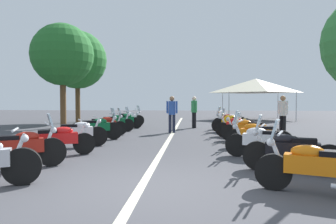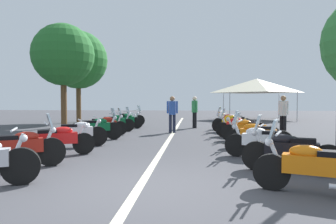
# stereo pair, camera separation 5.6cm
# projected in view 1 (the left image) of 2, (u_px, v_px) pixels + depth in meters

# --- Properties ---
(ground_plane) EXTENTS (80.00, 80.00, 0.00)m
(ground_plane) POSITION_uv_depth(u_px,v_px,m) (140.00, 189.00, 5.30)
(ground_plane) COLOR #424247
(lane_centre_stripe) EXTENTS (28.25, 0.16, 0.01)m
(lane_centre_stripe) POSITION_uv_depth(u_px,v_px,m) (169.00, 139.00, 12.14)
(lane_centre_stripe) COLOR beige
(lane_centre_stripe) RESTS_ON ground_plane
(motorcycle_left_row_1) EXTENTS (1.17, 1.81, 1.22)m
(motorcycle_left_row_1) POSITION_uv_depth(u_px,v_px,m) (20.00, 148.00, 6.81)
(motorcycle_left_row_1) COLOR black
(motorcycle_left_row_1) RESTS_ON ground_plane
(motorcycle_left_row_2) EXTENTS (1.11, 1.90, 0.98)m
(motorcycle_left_row_2) POSITION_uv_depth(u_px,v_px,m) (57.00, 140.00, 8.38)
(motorcycle_left_row_2) COLOR black
(motorcycle_left_row_2) RESTS_ON ground_plane
(motorcycle_left_row_3) EXTENTS (1.04, 1.86, 1.00)m
(motorcycle_left_row_3) POSITION_uv_depth(u_px,v_px,m) (77.00, 133.00, 9.98)
(motorcycle_left_row_3) COLOR black
(motorcycle_left_row_3) RESTS_ON ground_plane
(motorcycle_left_row_4) EXTENTS (1.14, 1.88, 1.23)m
(motorcycle_left_row_4) POSITION_uv_depth(u_px,v_px,m) (96.00, 128.00, 11.61)
(motorcycle_left_row_4) COLOR black
(motorcycle_left_row_4) RESTS_ON ground_plane
(motorcycle_left_row_5) EXTENTS (1.03, 1.94, 1.20)m
(motorcycle_left_row_5) POSITION_uv_depth(u_px,v_px,m) (104.00, 125.00, 13.15)
(motorcycle_left_row_5) COLOR black
(motorcycle_left_row_5) RESTS_ON ground_plane
(motorcycle_left_row_6) EXTENTS (1.10, 1.83, 1.20)m
(motorcycle_left_row_6) POSITION_uv_depth(u_px,v_px,m) (114.00, 122.00, 14.69)
(motorcycle_left_row_6) COLOR black
(motorcycle_left_row_6) RESTS_ON ground_plane
(motorcycle_left_row_7) EXTENTS (0.97, 1.91, 0.99)m
(motorcycle_left_row_7) POSITION_uv_depth(u_px,v_px,m) (124.00, 120.00, 16.36)
(motorcycle_left_row_7) COLOR black
(motorcycle_left_row_7) RESTS_ON ground_plane
(motorcycle_left_row_8) EXTENTS (1.09, 1.86, 1.21)m
(motorcycle_left_row_8) POSITION_uv_depth(u_px,v_px,m) (128.00, 118.00, 17.92)
(motorcycle_left_row_8) COLOR black
(motorcycle_left_row_8) RESTS_ON ground_plane
(motorcycle_right_row_0) EXTENTS (0.97, 1.94, 1.19)m
(motorcycle_right_row_0) POSITION_uv_depth(u_px,v_px,m) (318.00, 166.00, 4.93)
(motorcycle_right_row_0) COLOR black
(motorcycle_right_row_0) RESTS_ON ground_plane
(motorcycle_right_row_1) EXTENTS (0.91, 1.97, 1.20)m
(motorcycle_right_row_1) POSITION_uv_depth(u_px,v_px,m) (291.00, 151.00, 6.44)
(motorcycle_right_row_1) COLOR black
(motorcycle_right_row_1) RESTS_ON ground_plane
(motorcycle_right_row_2) EXTENTS (0.91, 1.94, 1.19)m
(motorcycle_right_row_2) POSITION_uv_depth(u_px,v_px,m) (262.00, 141.00, 8.08)
(motorcycle_right_row_2) COLOR black
(motorcycle_right_row_2) RESTS_ON ground_plane
(motorcycle_right_row_3) EXTENTS (0.94, 1.93, 1.20)m
(motorcycle_right_row_3) POSITION_uv_depth(u_px,v_px,m) (257.00, 135.00, 9.47)
(motorcycle_right_row_3) COLOR black
(motorcycle_right_row_3) RESTS_ON ground_plane
(motorcycle_right_row_4) EXTENTS (1.02, 2.01, 0.99)m
(motorcycle_right_row_4) POSITION_uv_depth(u_px,v_px,m) (249.00, 130.00, 11.15)
(motorcycle_right_row_4) COLOR black
(motorcycle_right_row_4) RESTS_ON ground_plane
(motorcycle_right_row_5) EXTENTS (0.86, 2.03, 1.19)m
(motorcycle_right_row_5) POSITION_uv_depth(u_px,v_px,m) (240.00, 126.00, 12.63)
(motorcycle_right_row_5) COLOR black
(motorcycle_right_row_5) RESTS_ON ground_plane
(motorcycle_right_row_6) EXTENTS (0.92, 2.01, 1.22)m
(motorcycle_right_row_6) POSITION_uv_depth(u_px,v_px,m) (233.00, 123.00, 14.32)
(motorcycle_right_row_6) COLOR black
(motorcycle_right_row_6) RESTS_ON ground_plane
(motorcycle_right_row_7) EXTENTS (0.89, 1.96, 1.20)m
(motorcycle_right_row_7) POSITION_uv_depth(u_px,v_px,m) (231.00, 121.00, 15.74)
(motorcycle_right_row_7) COLOR black
(motorcycle_right_row_7) RESTS_ON ground_plane
(traffic_cone_0) EXTENTS (0.36, 0.36, 0.61)m
(traffic_cone_0) POSITION_uv_depth(u_px,v_px,m) (89.00, 126.00, 14.51)
(traffic_cone_0) COLOR orange
(traffic_cone_0) RESTS_ON ground_plane
(bystander_0) EXTENTS (0.46, 0.32, 1.71)m
(bystander_0) POSITION_uv_depth(u_px,v_px,m) (283.00, 112.00, 13.23)
(bystander_0) COLOR black
(bystander_0) RESTS_ON ground_plane
(bystander_1) EXTENTS (0.32, 0.53, 1.70)m
(bystander_1) POSITION_uv_depth(u_px,v_px,m) (172.00, 111.00, 14.32)
(bystander_1) COLOR #1E2338
(bystander_1) RESTS_ON ground_plane
(bystander_2) EXTENTS (0.48, 0.32, 1.72)m
(bystander_2) POSITION_uv_depth(u_px,v_px,m) (194.00, 109.00, 16.78)
(bystander_2) COLOR black
(bystander_2) RESTS_ON ground_plane
(roadside_tree_0) EXTENTS (3.92, 3.92, 6.21)m
(roadside_tree_0) POSITION_uv_depth(u_px,v_px,m) (77.00, 60.00, 20.94)
(roadside_tree_0) COLOR brown
(roadside_tree_0) RESTS_ON ground_plane
(roadside_tree_1) EXTENTS (3.38, 3.38, 5.69)m
(roadside_tree_1) POSITION_uv_depth(u_px,v_px,m) (63.00, 55.00, 16.86)
(roadside_tree_1) COLOR brown
(roadside_tree_1) RESTS_ON ground_plane
(event_tent) EXTENTS (5.21, 5.21, 3.20)m
(event_tent) POSITION_uv_depth(u_px,v_px,m) (256.00, 86.00, 24.24)
(event_tent) COLOR beige
(event_tent) RESTS_ON ground_plane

